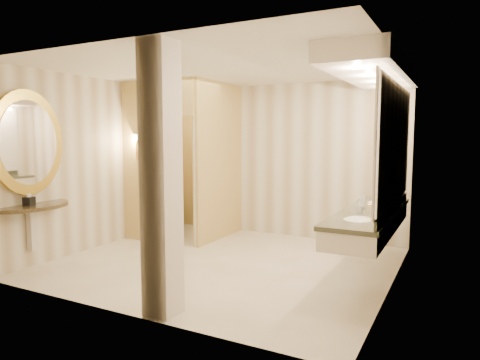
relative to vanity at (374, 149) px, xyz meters
name	(u,v)px	position (x,y,z in m)	size (l,w,h in m)	color
floor	(224,262)	(-1.98, -0.24, -1.63)	(4.50, 4.50, 0.00)	#F1E5D0
ceiling	(223,68)	(-1.98, -0.24, 1.07)	(4.50, 4.50, 0.00)	silver
wall_back	(278,160)	(-1.98, 1.76, -0.28)	(4.50, 0.02, 2.70)	beige
wall_front	(122,181)	(-1.98, -2.24, -0.28)	(4.50, 0.02, 2.70)	beige
wall_left	(104,163)	(-4.23, -0.24, -0.28)	(0.02, 4.00, 2.70)	beige
wall_right	(394,174)	(0.27, -0.24, -0.28)	(0.02, 4.00, 2.70)	beige
toilet_closet	(195,160)	(-3.09, 0.73, -0.24)	(1.50, 1.55, 2.70)	tan
wall_sconce	(136,139)	(-3.90, 0.19, 0.10)	(0.14, 0.14, 0.42)	gold
vanity	(374,149)	(0.00, 0.00, 0.00)	(0.75, 2.66, 2.09)	beige
console_shelf	(28,169)	(-4.19, -1.64, -0.28)	(1.08, 1.08, 1.99)	black
pillar	(161,181)	(-1.66, -2.04, -0.28)	(0.31, 0.31, 2.70)	beige
tissue_box	(29,201)	(-4.08, -1.73, -0.70)	(0.12, 0.12, 0.12)	black
toilet	(172,212)	(-3.93, 1.19, -1.28)	(0.39, 0.68, 0.69)	white
soap_bottle_a	(359,207)	(-0.11, -0.23, -0.69)	(0.05, 0.06, 0.12)	beige
soap_bottle_b	(379,200)	(0.00, 0.45, -0.69)	(0.10, 0.10, 0.12)	silver
soap_bottle_c	(363,200)	(-0.14, 0.12, -0.65)	(0.08, 0.08, 0.21)	#C6B28C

